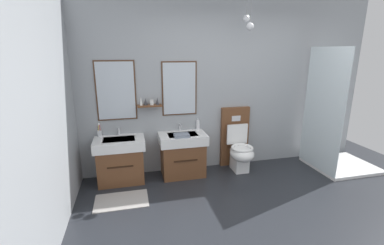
{
  "coord_description": "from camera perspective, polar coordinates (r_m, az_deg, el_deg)",
  "views": [
    {
      "loc": [
        -1.57,
        -2.19,
        1.9
      ],
      "look_at": [
        -0.69,
        1.45,
        0.88
      ],
      "focal_mm": 25.01,
      "sensor_mm": 36.0,
      "label": 1
    }
  ],
  "objects": [
    {
      "name": "wall_back",
      "position": [
        4.38,
        7.27,
        8.35
      ],
      "size": [
        4.88,
        0.48,
        2.77
      ],
      "color": "#999EA3",
      "rests_on": "ground"
    },
    {
      "name": "tap_on_right_sink",
      "position": [
        4.22,
        -2.56,
        -0.82
      ],
      "size": [
        0.03,
        0.13,
        0.11
      ],
      "color": "silver",
      "rests_on": "vanity_sink_right"
    },
    {
      "name": "shower_tray",
      "position": [
        4.96,
        28.08,
        -4.34
      ],
      "size": [
        1.0,
        0.86,
        1.95
      ],
      "color": "white",
      "rests_on": "ground"
    },
    {
      "name": "vanity_sink_right",
      "position": [
        4.18,
        -2.03,
        -6.6
      ],
      "size": [
        0.72,
        0.48,
        0.67
      ],
      "color": "brown",
      "rests_on": "ground"
    },
    {
      "name": "soap_dispenser",
      "position": [
        4.28,
        1.25,
        -0.47
      ],
      "size": [
        0.06,
        0.06,
        0.18
      ],
      "color": "white",
      "rests_on": "vanity_sink_right"
    },
    {
      "name": "folded_hand_towel",
      "position": [
        3.93,
        -2.24,
        -2.76
      ],
      "size": [
        0.22,
        0.16,
        0.04
      ],
      "primitive_type": "cube",
      "color": "gray",
      "rests_on": "vanity_sink_right"
    },
    {
      "name": "tap_on_left_sink",
      "position": [
        4.15,
        -15.33,
        -1.62
      ],
      "size": [
        0.03,
        0.13,
        0.11
      ],
      "color": "silver",
      "rests_on": "vanity_sink_left"
    },
    {
      "name": "vanity_sink_left",
      "position": [
        4.12,
        -15.0,
        -7.51
      ],
      "size": [
        0.72,
        0.48,
        0.67
      ],
      "color": "brown",
      "rests_on": "ground"
    },
    {
      "name": "toothbrush_cup",
      "position": [
        4.16,
        -19.14,
        -2.11
      ],
      "size": [
        0.07,
        0.07,
        0.21
      ],
      "color": "silver",
      "rests_on": "vanity_sink_left"
    },
    {
      "name": "bath_mat",
      "position": [
        3.74,
        -14.78,
        -15.81
      ],
      "size": [
        0.68,
        0.44,
        0.01
      ],
      "primitive_type": "cube",
      "color": "#9E9993",
      "rests_on": "ground"
    },
    {
      "name": "toilet",
      "position": [
        4.44,
        9.8,
        -5.12
      ],
      "size": [
        0.48,
        0.62,
        1.0
      ],
      "color": "brown",
      "rests_on": "ground"
    },
    {
      "name": "ground_plane",
      "position": [
        3.32,
        19.08,
        -21.72
      ],
      "size": [
        6.08,
        5.09,
        0.1
      ],
      "primitive_type": "cube",
      "color": "#23262B",
      "rests_on": "ground"
    },
    {
      "name": "wall_left",
      "position": [
        2.39,
        -33.07,
        0.29
      ],
      "size": [
        0.12,
        3.89,
        2.77
      ],
      "primitive_type": "cube",
      "color": "#999EA3",
      "rests_on": "ground"
    }
  ]
}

